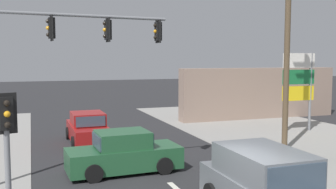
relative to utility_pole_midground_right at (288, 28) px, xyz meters
The scene contains 9 objects.
lane_dash_far 8.74m from the utility_pole_midground_right, behind, with size 0.20×2.40×0.01m, color silver.
utility_pole_midground_right is the anchor object (origin of this frame).
traffic_signal_mast 10.82m from the utility_pole_midground_right, behind, with size 6.87×0.92×6.00m.
pedestal_signal_left_kerb 13.60m from the utility_pole_midground_right, 150.34° to the right, with size 0.43×0.31×3.56m.
shopping_plaza_sign 5.94m from the utility_pole_midground_right, 46.55° to the left, with size 2.10×0.16×4.60m.
shopfront_wall_far 10.87m from the utility_pole_midground_right, 64.22° to the left, with size 12.00×1.00×3.60m, color gray.
sedan_oncoming_mid 9.26m from the utility_pole_midground_right, behind, with size 4.31×2.04×1.56m.
suv_crossing_left 9.68m from the utility_pole_midground_right, 128.90° to the right, with size 2.06×4.54×1.90m.
sedan_oncoming_near 10.79m from the utility_pole_midground_right, 150.42° to the left, with size 1.93×4.26×1.56m.
Camera 1 is at (-4.40, -8.23, 4.25)m, focal length 42.00 mm.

